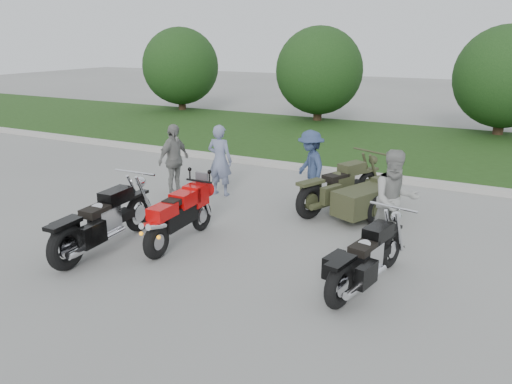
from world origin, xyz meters
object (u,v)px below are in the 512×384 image
at_px(person_stripe, 220,160).
at_px(person_grey, 395,200).
at_px(cruiser_left, 101,223).
at_px(cruiser_sidecar, 354,195).
at_px(person_denim, 310,167).
at_px(sportbike_red, 178,215).
at_px(person_back, 174,160).
at_px(cruiser_right, 365,260).

xyz_separation_m(person_stripe, person_grey, (4.28, -1.26, 0.05)).
bearing_deg(cruiser_left, cruiser_sidecar, 45.33).
distance_m(person_stripe, person_denim, 2.11).
xyz_separation_m(sportbike_red, person_denim, (1.19, 3.30, 0.25)).
bearing_deg(person_back, cruiser_right, -110.56).
height_order(sportbike_red, person_stripe, person_stripe).
height_order(cruiser_left, person_stripe, person_stripe).
bearing_deg(person_stripe, sportbike_red, 104.91).
distance_m(cruiser_left, person_back, 3.37).
bearing_deg(person_grey, cruiser_right, -123.32).
bearing_deg(person_denim, cruiser_left, -71.05).
height_order(sportbike_red, person_grey, person_grey).
distance_m(cruiser_right, person_stripe, 5.19).
bearing_deg(cruiser_sidecar, cruiser_right, -46.39).
height_order(cruiser_sidecar, person_stripe, person_stripe).
height_order(person_denim, person_back, person_back).
relative_size(cruiser_sidecar, person_back, 1.44).
distance_m(cruiser_right, person_grey, 1.74).
bearing_deg(cruiser_left, person_back, 101.88).
relative_size(sportbike_red, person_stripe, 1.22).
bearing_deg(person_grey, person_denim, 109.82).
xyz_separation_m(cruiser_sidecar, person_back, (-4.18, -0.44, 0.37)).
bearing_deg(sportbike_red, cruiser_right, -2.70).
bearing_deg(cruiser_left, sportbike_red, 37.07).
bearing_deg(person_grey, person_back, 138.58).
xyz_separation_m(sportbike_red, person_stripe, (-0.87, 2.85, 0.27)).
xyz_separation_m(cruiser_right, person_denim, (-2.20, 3.39, 0.37)).
relative_size(cruiser_left, person_denim, 1.58).
distance_m(cruiser_left, cruiser_sidecar, 4.99).
relative_size(cruiser_left, cruiser_right, 1.14).
xyz_separation_m(cruiser_left, person_grey, (4.43, 2.43, 0.38)).
height_order(sportbike_red, cruiser_sidecar, cruiser_sidecar).
bearing_deg(person_denim, cruiser_sidecar, 25.58).
distance_m(cruiser_left, person_denim, 4.70).
bearing_deg(cruiser_right, person_denim, 134.59).
bearing_deg(person_stripe, cruiser_sidecar, 177.86).
relative_size(person_stripe, person_grey, 0.94).
bearing_deg(cruiser_sidecar, cruiser_left, -108.42).
bearing_deg(cruiser_sidecar, sportbike_red, -105.46).
height_order(cruiser_left, cruiser_sidecar, cruiser_left).
relative_size(sportbike_red, cruiser_right, 0.90).
relative_size(cruiser_right, person_denim, 1.38).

